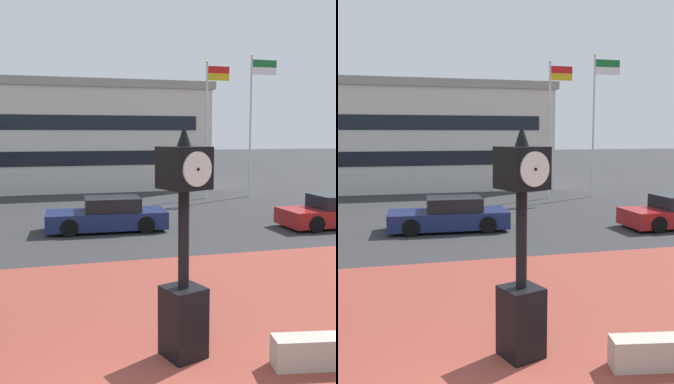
# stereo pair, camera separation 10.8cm
# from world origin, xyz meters

# --- Properties ---
(plaza_brick_paving) EXTENTS (44.00, 11.77, 0.01)m
(plaza_brick_paving) POSITION_xyz_m (0.00, 1.88, 0.00)
(plaza_brick_paving) COLOR brown
(plaza_brick_paving) RESTS_ON ground
(street_clock) EXTENTS (0.85, 0.86, 3.82)m
(street_clock) POSITION_xyz_m (1.13, 1.82, 1.72)
(street_clock) COLOR black
(street_clock) RESTS_ON ground
(car_street_mid) EXTENTS (4.58, 2.07, 1.28)m
(car_street_mid) POSITION_xyz_m (1.24, 12.18, 0.57)
(car_street_mid) COLOR navy
(car_street_mid) RESTS_ON ground
(flagpole_primary) EXTENTS (1.39, 0.14, 7.72)m
(flagpole_primary) POSITION_xyz_m (7.98, 19.64, 4.44)
(flagpole_primary) COLOR silver
(flagpole_primary) RESTS_ON ground
(flagpole_secondary) EXTENTS (1.63, 0.14, 8.18)m
(flagpole_secondary) POSITION_xyz_m (10.72, 19.64, 4.80)
(flagpole_secondary) COLOR silver
(flagpole_secondary) RESTS_ON ground
(civic_building) EXTENTS (22.66, 12.46, 7.06)m
(civic_building) POSITION_xyz_m (-1.49, 29.63, 3.54)
(civic_building) COLOR beige
(civic_building) RESTS_ON ground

